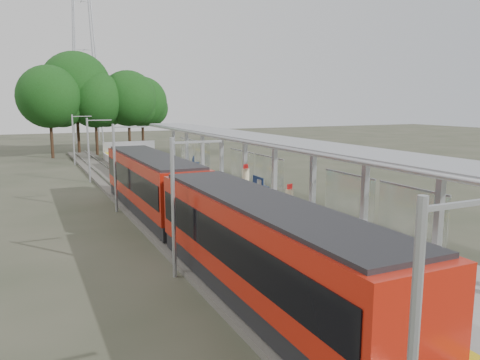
% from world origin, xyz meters
% --- Properties ---
extents(ground, '(200.00, 200.00, 0.00)m').
position_xyz_m(ground, '(0.00, 0.00, 0.00)').
color(ground, '#474438').
rests_on(ground, ground).
extents(trackbed, '(3.00, 70.00, 0.24)m').
position_xyz_m(trackbed, '(-4.50, 20.00, 0.12)').
color(trackbed, '#59544C').
rests_on(trackbed, ground).
extents(platform, '(6.00, 50.00, 1.00)m').
position_xyz_m(platform, '(0.00, 20.00, 0.50)').
color(platform, gray).
rests_on(platform, ground).
extents(tactile_strip, '(0.60, 50.00, 0.02)m').
position_xyz_m(tactile_strip, '(-2.55, 20.00, 1.01)').
color(tactile_strip, yellow).
rests_on(tactile_strip, platform).
extents(end_fence, '(6.00, 0.10, 1.20)m').
position_xyz_m(end_fence, '(0.00, 44.95, 1.60)').
color(end_fence, '#9EA0A5').
rests_on(end_fence, platform).
extents(train, '(2.74, 27.60, 3.62)m').
position_xyz_m(train, '(-4.50, 10.19, 2.05)').
color(train, black).
rests_on(train, ground).
extents(canopy, '(3.27, 38.00, 3.66)m').
position_xyz_m(canopy, '(1.61, 16.19, 4.20)').
color(canopy, '#9EA0A5').
rests_on(canopy, platform).
extents(pylon, '(8.00, 4.00, 38.00)m').
position_xyz_m(pylon, '(-1.00, 73.00, 19.00)').
color(pylon, '#9EA0A5').
rests_on(pylon, ground).
extents(tree_cluster, '(19.25, 11.54, 13.07)m').
position_xyz_m(tree_cluster, '(-2.49, 53.06, 7.59)').
color(tree_cluster, '#382316').
rests_on(tree_cluster, ground).
extents(catenary_masts, '(2.08, 48.16, 5.40)m').
position_xyz_m(catenary_masts, '(-6.22, 19.00, 2.91)').
color(catenary_masts, '#9EA0A5').
rests_on(catenary_masts, ground).
extents(bench_mid, '(0.56, 1.57, 1.05)m').
position_xyz_m(bench_mid, '(2.16, 16.17, 1.56)').
color(bench_mid, '#0E1E47').
rests_on(bench_mid, platform).
extents(bench_far, '(1.09, 1.68, 1.10)m').
position_xyz_m(bench_far, '(2.03, 28.00, 1.58)').
color(bench_far, '#0E1E47').
rests_on(bench_far, platform).
extents(info_pillar_near, '(0.39, 0.39, 1.75)m').
position_xyz_m(info_pillar_near, '(0.39, 9.60, 1.76)').
color(info_pillar_near, beige).
rests_on(info_pillar_near, platform).
extents(info_pillar_far, '(0.43, 0.43, 1.92)m').
position_xyz_m(info_pillar_far, '(1.09, 15.97, 1.83)').
color(info_pillar_far, beige).
rests_on(info_pillar_far, platform).
extents(litter_bin, '(0.46, 0.46, 0.92)m').
position_xyz_m(litter_bin, '(2.03, 15.80, 1.46)').
color(litter_bin, '#9EA0A5').
rests_on(litter_bin, platform).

